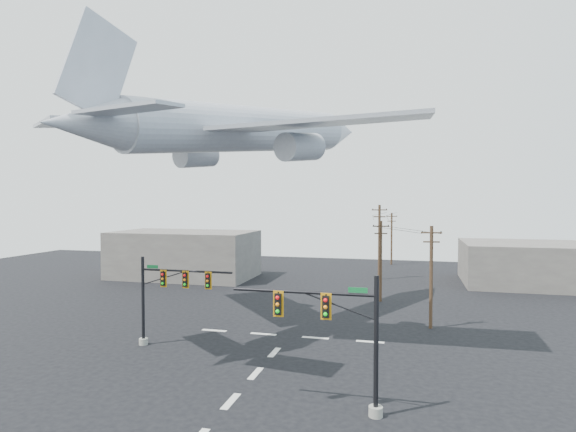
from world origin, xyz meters
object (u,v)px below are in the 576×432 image
(utility_pole_b, at_px, (381,259))
(airliner, at_px, (246,130))
(utility_pole_a, at_px, (431,275))
(signal_mast_far, at_px, (165,296))
(utility_pole_c, at_px, (379,240))
(signal_mast_near, at_px, (342,338))
(utility_pole_d, at_px, (392,238))

(utility_pole_b, distance_m, airliner, 19.54)
(utility_pole_a, bearing_deg, signal_mast_far, -160.08)
(utility_pole_b, relative_size, utility_pole_c, 0.85)
(utility_pole_c, bearing_deg, signal_mast_near, -98.05)
(signal_mast_far, relative_size, utility_pole_a, 0.86)
(utility_pole_b, bearing_deg, airliner, -138.51)
(utility_pole_b, bearing_deg, signal_mast_far, -136.36)
(utility_pole_c, distance_m, utility_pole_d, 14.55)
(signal_mast_near, height_order, utility_pole_d, utility_pole_d)
(signal_mast_near, relative_size, utility_pole_c, 0.78)
(utility_pole_b, bearing_deg, utility_pole_a, -74.70)
(signal_mast_far, xyz_separation_m, utility_pole_a, (18.03, 9.51, 0.70))
(utility_pole_b, bearing_deg, signal_mast_near, -101.00)
(signal_mast_near, bearing_deg, airliner, 125.04)
(utility_pole_a, xyz_separation_m, utility_pole_c, (-5.44, 22.67, 0.73))
(airliner, bearing_deg, utility_pole_a, -53.22)
(utility_pole_d, bearing_deg, utility_pole_c, -100.31)
(utility_pole_a, distance_m, utility_pole_d, 37.43)
(signal_mast_far, xyz_separation_m, utility_pole_b, (13.57, 18.75, 0.67))
(utility_pole_a, xyz_separation_m, airliner, (-14.22, -3.23, 11.43))
(utility_pole_d, xyz_separation_m, airliner, (-9.77, -40.40, 11.43))
(utility_pole_b, height_order, utility_pole_d, utility_pole_d)
(signal_mast_far, height_order, airliner, airliner)
(airliner, bearing_deg, utility_pole_b, -14.08)
(utility_pole_d, bearing_deg, utility_pole_b, -96.43)
(signal_mast_near, relative_size, signal_mast_far, 1.06)
(utility_pole_a, height_order, utility_pole_c, utility_pole_c)
(utility_pole_d, bearing_deg, airliner, -110.01)
(signal_mast_near, distance_m, airliner, 20.49)
(utility_pole_a, bearing_deg, utility_pole_b, 107.87)
(signal_mast_near, height_order, signal_mast_far, signal_mast_near)
(signal_mast_near, bearing_deg, utility_pole_b, 89.47)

